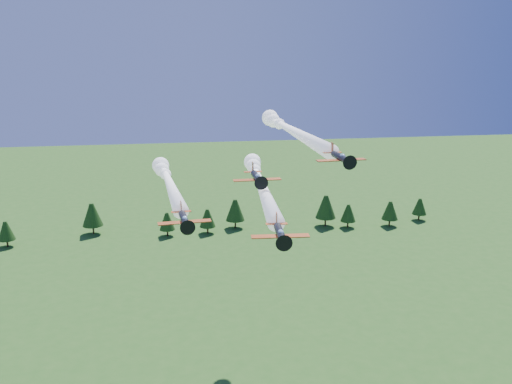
{
  "coord_description": "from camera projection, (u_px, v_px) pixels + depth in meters",
  "views": [
    {
      "loc": [
        -13.57,
        -83.24,
        66.38
      ],
      "look_at": [
        -1.06,
        0.0,
        44.05
      ],
      "focal_mm": 40.0,
      "sensor_mm": 36.0,
      "label": 1
    }
  ],
  "objects": [
    {
      "name": "plane_right",
      "position": [
        290.0,
        129.0,
        113.92
      ],
      "size": [
        8.51,
        52.85,
        3.7
      ],
      "rotation": [
        0.0,
        0.0,
        0.06
      ],
      "color": "black",
      "rests_on": "ground"
    },
    {
      "name": "plane_lead",
      "position": [
        260.0,
        181.0,
        106.25
      ],
      "size": [
        8.9,
        54.39,
        3.7
      ],
      "rotation": [
        0.0,
        0.0,
        -0.06
      ],
      "color": "black",
      "rests_on": "ground"
    },
    {
      "name": "plane_slot",
      "position": [
        257.0,
        177.0,
        96.01
      ],
      "size": [
        8.14,
        8.88,
        2.87
      ],
      "rotation": [
        0.0,
        0.0,
        0.02
      ],
      "color": "black",
      "rests_on": "ground"
    },
    {
      "name": "treeline",
      "position": [
        205.0,
        214.0,
        203.09
      ],
      "size": [
        170.61,
        15.56,
        11.7
      ],
      "color": "#382314",
      "rests_on": "ground"
    },
    {
      "name": "plane_left",
      "position": [
        169.0,
        181.0,
        111.76
      ],
      "size": [
        9.71,
        46.75,
        3.7
      ],
      "rotation": [
        0.0,
        0.0,
        0.09
      ],
      "color": "black",
      "rests_on": "ground"
    }
  ]
}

